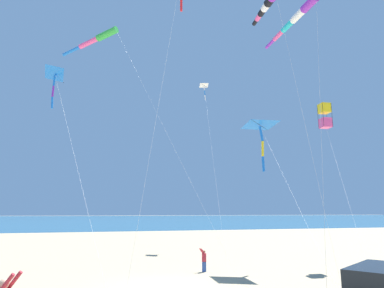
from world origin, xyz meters
name	(u,v)px	position (x,y,z in m)	size (l,w,h in m)	color
ground_plane	(160,288)	(0.00, 0.00, 0.00)	(600.00, 600.00, 0.00)	tan
ocean_water_strip	(101,218)	(165.00, 0.00, 0.00)	(240.00, 600.00, 0.01)	#285B7A
person_child_green_jacket	(204,259)	(3.38, -3.13, 0.71)	(0.32, 0.40, 1.29)	#335199
kite_delta_yellow_midlevel	(260,125)	(3.31, -6.98, 8.83)	(12.53, 4.30, 9.22)	blue
kite_delta_small_distant	(204,86)	(16.14, -7.33, 16.30)	(14.01, 3.56, 16.63)	white
kite_box_rainbow_low_near	(325,116)	(3.41, -12.03, 9.88)	(8.56, 5.03, 10.75)	yellow
kite_windsock_checkered_midright	(97,39)	(15.58, 3.71, 19.79)	(16.03, 11.84, 20.51)	green
kite_windsock_purple_drifting	(267,5)	(0.49, -6.30, 15.54)	(5.03, 1.75, 15.85)	purple
kite_delta_magenta_far_left	(56,74)	(6.40, 5.94, 12.10)	(12.58, 4.64, 12.61)	blue
kite_windsock_long_streamer_right	(295,19)	(-1.33, -6.93, 13.65)	(9.54, 3.95, 13.85)	purple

